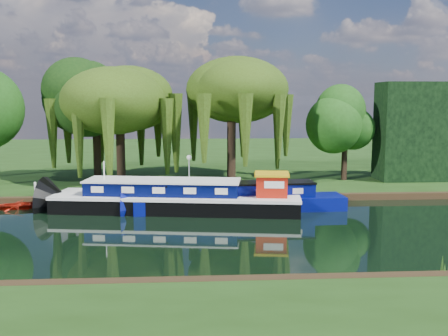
{
  "coord_description": "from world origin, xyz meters",
  "views": [
    {
      "loc": [
        0.82,
        -25.9,
        6.97
      ],
      "look_at": [
        2.71,
        4.78,
        2.8
      ],
      "focal_mm": 40.0,
      "sensor_mm": 36.0,
      "label": 1
    }
  ],
  "objects": [
    {
      "name": "ground",
      "position": [
        0.0,
        0.0,
        0.0
      ],
      "size": [
        120.0,
        120.0,
        0.0
      ],
      "primitive_type": "plane",
      "color": "black"
    },
    {
      "name": "conifer_hedge",
      "position": [
        19.0,
        14.0,
        4.45
      ],
      "size": [
        6.0,
        3.0,
        8.0
      ],
      "primitive_type": "cube",
      "color": "black",
      "rests_on": "far_bank"
    },
    {
      "name": "mooring_posts",
      "position": [
        -0.5,
        8.4,
        0.95
      ],
      "size": [
        19.16,
        0.16,
        1.0
      ],
      "color": "silver",
      "rests_on": "far_bank"
    },
    {
      "name": "far_bank",
      "position": [
        0.0,
        34.0,
        0.23
      ],
      "size": [
        120.0,
        52.0,
        0.45
      ],
      "primitive_type": "cube",
      "color": "#18320D",
      "rests_on": "ground"
    },
    {
      "name": "tree_far_right",
      "position": [
        13.27,
        14.28,
        5.08
      ],
      "size": [
        4.1,
        4.1,
        6.71
      ],
      "color": "black",
      "rests_on": "far_bank"
    },
    {
      "name": "reeds_near",
      "position": [
        6.87,
        -7.57,
        0.55
      ],
      "size": [
        33.7,
        1.5,
        1.1
      ],
      "color": "#214512",
      "rests_on": "ground"
    },
    {
      "name": "willow_left",
      "position": [
        -5.0,
        14.29,
        6.81
      ],
      "size": [
        7.31,
        7.31,
        8.76
      ],
      "color": "black",
      "rests_on": "far_bank"
    },
    {
      "name": "willow_right",
      "position": [
        3.9,
        14.27,
        7.16
      ],
      "size": [
        7.55,
        7.55,
        9.19
      ],
      "color": "black",
      "rests_on": "far_bank"
    },
    {
      "name": "red_dinghy",
      "position": [
        -10.36,
        6.74,
        0.0
      ],
      "size": [
        3.26,
        2.66,
        0.59
      ],
      "primitive_type": "imported",
      "rotation": [
        0.0,
        0.0,
        1.81
      ],
      "color": "#9D180B",
      "rests_on": "ground"
    },
    {
      "name": "dutch_barge",
      "position": [
        -0.15,
        5.26,
        0.81
      ],
      "size": [
        15.89,
        5.69,
        3.28
      ],
      "rotation": [
        0.0,
        0.0,
        -0.14
      ],
      "color": "black",
      "rests_on": "ground"
    },
    {
      "name": "narrowboat",
      "position": [
        3.8,
        5.24,
        0.7
      ],
      "size": [
        13.49,
        2.93,
        1.95
      ],
      "rotation": [
        0.0,
        0.0,
        0.05
      ],
      "color": "#040B64",
      "rests_on": "ground"
    },
    {
      "name": "tree_far_mid",
      "position": [
        -7.1,
        15.48,
        6.69
      ],
      "size": [
        5.53,
        5.53,
        9.06
      ],
      "color": "black",
      "rests_on": "far_bank"
    },
    {
      "name": "lamppost",
      "position": [
        0.5,
        10.5,
        2.42
      ],
      "size": [
        0.36,
        0.36,
        2.56
      ],
      "color": "silver",
      "rests_on": "far_bank"
    }
  ]
}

